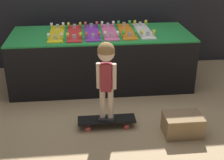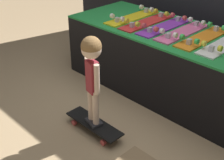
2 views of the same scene
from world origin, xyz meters
name	(u,v)px [view 1 (image 1 of 2)]	position (x,y,z in m)	size (l,w,h in m)	color
ground_plane	(105,103)	(0.00, 0.00, 0.00)	(16.00, 16.00, 0.00)	tan
display_rack	(101,59)	(0.00, 0.59, 0.36)	(2.34, 0.92, 0.71)	black
skateboard_yellow_on_rack	(57,33)	(-0.57, 0.60, 0.73)	(0.19, 0.76, 0.09)	yellow
skateboard_red_on_rack	(74,33)	(-0.34, 0.59, 0.73)	(0.19, 0.76, 0.09)	red
skateboard_purple_on_rack	(92,32)	(-0.11, 0.61, 0.73)	(0.19, 0.76, 0.09)	purple
skateboard_pink_on_rack	(109,31)	(0.11, 0.61, 0.73)	(0.19, 0.76, 0.09)	pink
skateboard_orange_on_rack	(127,31)	(0.34, 0.62, 0.73)	(0.19, 0.76, 0.09)	orange
skateboard_white_on_rack	(144,30)	(0.57, 0.62, 0.73)	(0.19, 0.76, 0.09)	white
skateboard_on_floor	(107,120)	(-0.03, -0.51, 0.07)	(0.62, 0.18, 0.09)	black
child	(106,67)	(-0.03, -0.51, 0.69)	(0.20, 0.17, 0.85)	#2D2D33
storage_box	(182,124)	(0.74, -0.72, 0.11)	(0.38, 0.27, 0.22)	#8E704C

